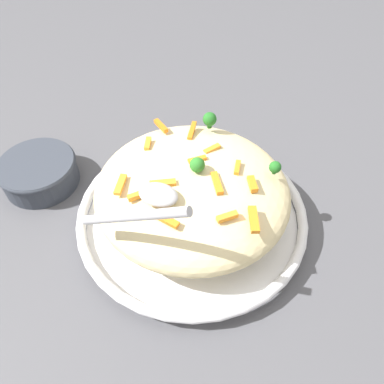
{
  "coord_description": "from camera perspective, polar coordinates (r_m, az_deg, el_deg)",
  "views": [
    {
      "loc": [
        -0.14,
        0.35,
        0.5
      ],
      "look_at": [
        0.0,
        0.0,
        0.08
      ],
      "focal_mm": 34.07,
      "sensor_mm": 36.0,
      "label": 1
    }
  ],
  "objects": [
    {
      "name": "pasta_mound",
      "position": [
        0.56,
        -0.0,
        0.21
      ],
      "size": [
        0.3,
        0.3,
        0.09
      ],
      "primitive_type": "ellipsoid",
      "color": "beige",
      "rests_on": "serving_bowl"
    },
    {
      "name": "broccoli_floret_2",
      "position": [
        0.6,
        2.79,
        11.28
      ],
      "size": [
        0.02,
        0.02,
        0.03
      ],
      "color": "#205B1C",
      "rests_on": "pasta_mound"
    },
    {
      "name": "serving_spoon",
      "position": [
        0.47,
        -6.63,
        -1.51
      ],
      "size": [
        0.15,
        0.1,
        0.09
      ],
      "color": "#B7B7BC",
      "rests_on": "pasta_mound"
    },
    {
      "name": "carrot_piece_2",
      "position": [
        0.51,
        -8.44,
        -0.5
      ],
      "size": [
        0.03,
        0.03,
        0.01
      ],
      "primitive_type": "cube",
      "rotation": [
        0.0,
        0.0,
        3.97
      ],
      "color": "orange",
      "rests_on": "pasta_mound"
    },
    {
      "name": "carrot_piece_4",
      "position": [
        0.48,
        9.63,
        -4.25
      ],
      "size": [
        0.03,
        0.04,
        0.01
      ],
      "primitive_type": "cube",
      "rotation": [
        0.0,
        0.0,
        5.11
      ],
      "color": "orange",
      "rests_on": "pasta_mound"
    },
    {
      "name": "carrot_piece_5",
      "position": [
        0.48,
        5.53,
        -3.87
      ],
      "size": [
        0.03,
        0.03,
        0.01
      ],
      "primitive_type": "cube",
      "rotation": [
        0.0,
        0.0,
        0.76
      ],
      "color": "orange",
      "rests_on": "pasta_mound"
    },
    {
      "name": "broccoli_floret_0",
      "position": [
        0.52,
        0.63,
        3.9
      ],
      "size": [
        0.02,
        0.02,
        0.03
      ],
      "color": "#296820",
      "rests_on": "pasta_mound"
    },
    {
      "name": "companion_bowl",
      "position": [
        0.72,
        -22.88,
        3.05
      ],
      "size": [
        0.14,
        0.14,
        0.05
      ],
      "color": "#333842",
      "rests_on": "ground_plane"
    },
    {
      "name": "carrot_piece_11",
      "position": [
        0.54,
        7.1,
        3.78
      ],
      "size": [
        0.01,
        0.03,
        0.01
      ],
      "primitive_type": "cube",
      "rotation": [
        0.0,
        0.0,
        1.75
      ],
      "color": "orange",
      "rests_on": "pasta_mound"
    },
    {
      "name": "carrot_piece_12",
      "position": [
        0.57,
        3.15,
        6.75
      ],
      "size": [
        0.02,
        0.03,
        0.01
      ],
      "primitive_type": "cube",
      "rotation": [
        0.0,
        0.0,
        4.15
      ],
      "color": "orange",
      "rests_on": "pasta_mound"
    },
    {
      "name": "ground_plane",
      "position": [
        0.63,
        -0.0,
        -4.57
      ],
      "size": [
        2.4,
        2.4,
        0.0
      ],
      "primitive_type": "plane",
      "color": "#4C4C51"
    },
    {
      "name": "carrot_piece_1",
      "position": [
        0.61,
        -4.89,
        10.3
      ],
      "size": [
        0.03,
        0.03,
        0.01
      ],
      "primitive_type": "cube",
      "rotation": [
        0.0,
        0.0,
        5.69
      ],
      "color": "orange",
      "rests_on": "pasta_mound"
    },
    {
      "name": "carrot_piece_9",
      "position": [
        0.54,
        0.68,
        5.1
      ],
      "size": [
        0.03,
        0.02,
        0.01
      ],
      "primitive_type": "cube",
      "rotation": [
        0.0,
        0.0,
        3.87
      ],
      "color": "orange",
      "rests_on": "pasta_mound"
    },
    {
      "name": "carrot_piece_13",
      "position": [
        0.51,
        3.91,
        1.41
      ],
      "size": [
        0.03,
        0.04,
        0.01
      ],
      "primitive_type": "cube",
      "rotation": [
        0.0,
        0.0,
        2.16
      ],
      "color": "orange",
      "rests_on": "pasta_mound"
    },
    {
      "name": "carrot_piece_0",
      "position": [
        0.52,
        9.43,
        1.25
      ],
      "size": [
        0.02,
        0.03,
        0.01
      ],
      "primitive_type": "cube",
      "rotation": [
        0.0,
        0.0,
        2.08
      ],
      "color": "orange",
      "rests_on": "pasta_mound"
    },
    {
      "name": "carrot_piece_3",
      "position": [
        0.48,
        -3.84,
        -4.37
      ],
      "size": [
        0.04,
        0.02,
        0.01
      ],
      "primitive_type": "cube",
      "rotation": [
        0.0,
        0.0,
        2.96
      ],
      "color": "orange",
      "rests_on": "pasta_mound"
    },
    {
      "name": "serving_bowl",
      "position": [
        0.61,
        -0.0,
        -3.49
      ],
      "size": [
        0.38,
        0.38,
        0.04
      ],
      "color": "silver",
      "rests_on": "ground_plane"
    },
    {
      "name": "carrot_piece_6",
      "position": [
        0.58,
        -6.93,
        7.57
      ],
      "size": [
        0.02,
        0.03,
        0.01
      ],
      "primitive_type": "cube",
      "rotation": [
        0.0,
        0.0,
        1.9
      ],
      "color": "orange",
      "rests_on": "pasta_mound"
    },
    {
      "name": "broccoli_floret_1",
      "position": [
        0.54,
        12.88,
        3.78
      ],
      "size": [
        0.02,
        0.02,
        0.02
      ],
      "color": "#205B1C",
      "rests_on": "pasta_mound"
    },
    {
      "name": "carrot_piece_7",
      "position": [
        0.6,
        -0.01,
        9.56
      ],
      "size": [
        0.02,
        0.04,
        0.01
      ],
      "primitive_type": "cube",
      "rotation": [
        0.0,
        0.0,
        4.91
      ],
      "color": "orange",
      "rests_on": "pasta_mound"
    },
    {
      "name": "carrot_piece_8",
      "position": [
        0.51,
        -4.58,
        1.29
      ],
      "size": [
        0.04,
        0.03,
        0.01
      ],
      "primitive_type": "cube",
      "rotation": [
        0.0,
        0.0,
        3.65
      ],
      "color": "orange",
      "rests_on": "pasta_mound"
    },
    {
      "name": "carrot_piece_10",
      "position": [
        0.53,
        -11.14,
        1.18
      ],
      "size": [
        0.02,
        0.04,
        0.01
      ],
      "primitive_type": "cube",
      "rotation": [
        0.0,
        0.0,
        1.81
      ],
      "color": "orange",
      "rests_on": "pasta_mound"
    }
  ]
}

